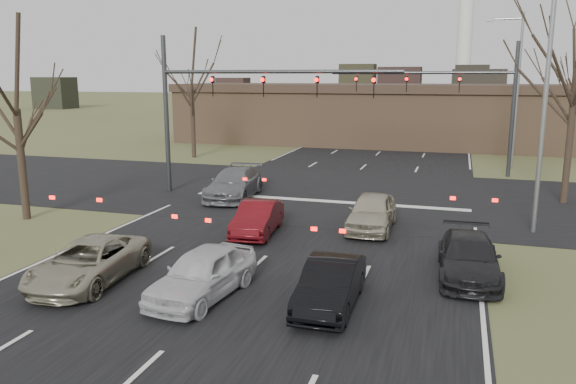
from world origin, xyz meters
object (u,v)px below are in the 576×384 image
object	(u,v)px
mast_arm_near	(224,95)
car_red_ahead	(258,218)
car_grey_ahead	(234,184)
car_black_hatch	(331,284)
streetlight_right_near	(541,87)
streetlight_right_far	(515,82)
car_charcoal_sedan	(469,257)
building	(413,115)
car_silver_ahead	(372,212)
car_white_sedan	(203,273)
car_silver_suv	(89,262)
mast_arm_far	(465,93)

from	to	relation	value
mast_arm_near	car_red_ahead	world-z (taller)	mast_arm_near
car_grey_ahead	car_black_hatch	bearing A→B (deg)	-62.97
streetlight_right_near	streetlight_right_far	xyz separation A→B (m)	(0.50, 17.00, 0.00)
car_charcoal_sedan	building	bearing A→B (deg)	94.87
mast_arm_near	streetlight_right_far	distance (m)	20.20
car_silver_ahead	building	bearing A→B (deg)	91.18
streetlight_right_far	mast_arm_near	bearing A→B (deg)	-136.11
car_black_hatch	car_grey_ahead	distance (m)	14.08
streetlight_right_near	car_white_sedan	distance (m)	14.34
streetlight_right_far	car_grey_ahead	bearing A→B (deg)	-133.83
car_silver_suv	car_charcoal_sedan	xyz separation A→B (m)	(10.72, 3.70, 0.00)
streetlight_right_near	car_charcoal_sedan	xyz separation A→B (m)	(-2.32, -5.96, -4.96)
car_black_hatch	car_red_ahead	bearing A→B (deg)	124.14
mast_arm_near	car_silver_suv	world-z (taller)	mast_arm_near
streetlight_right_far	car_black_hatch	distance (m)	27.55
streetlight_right_near	car_silver_suv	xyz separation A→B (m)	(-13.04, -9.66, -4.96)
car_grey_ahead	car_red_ahead	world-z (taller)	car_grey_ahead
streetlight_right_far	car_silver_suv	size ratio (longest dim) A/B	2.22
car_white_sedan	car_red_ahead	bearing A→B (deg)	103.13
streetlight_right_far	car_red_ahead	world-z (taller)	streetlight_right_far
mast_arm_far	streetlight_right_far	xyz separation A→B (m)	(3.14, 4.00, 0.57)
car_charcoal_sedan	mast_arm_near	bearing A→B (deg)	139.95
building	mast_arm_far	bearing A→B (deg)	-74.42
mast_arm_near	car_red_ahead	distance (m)	8.71
car_white_sedan	car_black_hatch	distance (m)	3.52
mast_arm_far	car_red_ahead	world-z (taller)	mast_arm_far
mast_arm_near	streetlight_right_far	world-z (taller)	streetlight_right_far
building	car_red_ahead	distance (m)	31.56
car_black_hatch	streetlight_right_far	bearing A→B (deg)	75.58
car_charcoal_sedan	car_red_ahead	world-z (taller)	car_red_ahead
building	car_red_ahead	xyz separation A→B (m)	(-3.23, -31.33, -2.03)
streetlight_right_near	mast_arm_far	bearing A→B (deg)	101.47
car_charcoal_sedan	car_red_ahead	bearing A→B (deg)	158.55
building	car_grey_ahead	distance (m)	26.41
car_charcoal_sedan	car_grey_ahead	world-z (taller)	car_grey_ahead
car_silver_suv	car_charcoal_sedan	world-z (taller)	car_charcoal_sedan
streetlight_right_far	car_silver_ahead	size ratio (longest dim) A/B	2.37
car_silver_ahead	streetlight_right_near	bearing A→B (deg)	12.75
streetlight_right_far	car_silver_ahead	bearing A→B (deg)	-109.30
building	streetlight_right_far	xyz separation A→B (m)	(7.32, -11.00, 2.92)
streetlight_right_near	car_charcoal_sedan	bearing A→B (deg)	-111.28
car_red_ahead	car_silver_ahead	world-z (taller)	car_silver_ahead
streetlight_right_far	mast_arm_far	bearing A→B (deg)	-128.11
car_white_sedan	car_grey_ahead	distance (m)	12.90
building	car_white_sedan	xyz separation A→B (m)	(-2.50, -37.73, -1.97)
streetlight_right_near	car_black_hatch	size ratio (longest dim) A/B	2.62
mast_arm_near	car_silver_ahead	size ratio (longest dim) A/B	2.87
mast_arm_near	car_charcoal_sedan	xyz separation A→B (m)	(11.73, -8.96, -4.44)
building	car_silver_ahead	world-z (taller)	building
car_charcoal_sedan	car_silver_ahead	world-z (taller)	car_silver_ahead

